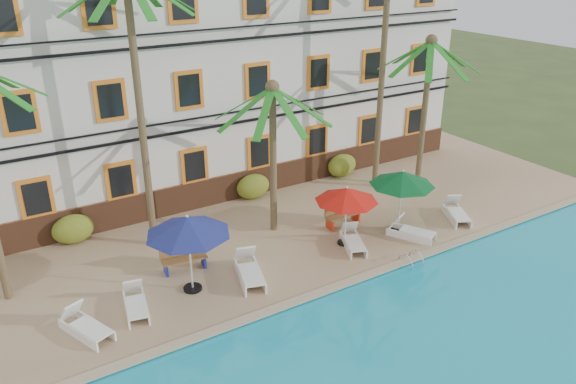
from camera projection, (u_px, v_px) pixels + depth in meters
ground at (322, 280)px, 18.87m from camera, size 100.00×100.00×0.00m
pool_deck at (251, 220)px, 22.70m from camera, size 30.00×12.00×0.25m
pool_coping at (338, 286)px, 18.05m from camera, size 30.00×0.35×0.06m
hotel_building at (194, 69)px, 24.45m from camera, size 25.40×6.44×10.22m
palm_b at (137, 79)px, 18.21m from camera, size 4.29×4.29×9.67m
palm_c at (273, 134)px, 20.17m from camera, size 4.29×4.29×5.82m
palm_d at (384, 43)px, 23.03m from camera, size 4.29×4.29×10.24m
palm_e at (427, 90)px, 24.02m from camera, size 4.29×4.29×6.71m
shrub_left at (73, 229)px, 20.53m from camera, size 1.50×0.90×1.10m
shrub_mid at (253, 186)px, 24.14m from camera, size 1.50×0.90×1.10m
shrub_right at (342, 165)px, 26.44m from camera, size 1.50×0.90×1.10m
umbrella_blue at (188, 226)px, 17.01m from camera, size 2.66×2.66×2.66m
umbrella_red at (347, 195)px, 19.87m from camera, size 2.30×2.30×2.31m
umbrella_green at (402, 179)px, 20.88m from camera, size 2.47×2.47×2.47m
lounger_a at (85, 325)px, 15.77m from camera, size 1.26×1.92×0.86m
lounger_b at (135, 303)px, 16.79m from camera, size 0.95×1.83×0.82m
lounger_c at (249, 270)px, 18.38m from camera, size 1.26×2.13×0.95m
lounger_d at (353, 240)px, 20.34m from camera, size 1.26×1.84×0.82m
lounger_e at (410, 231)px, 21.01m from camera, size 1.38×1.85×0.83m
lounger_f at (456, 212)px, 22.45m from camera, size 1.44×1.91×0.86m
bench_left at (184, 257)px, 18.87m from camera, size 1.55×0.67×0.93m
bench_right at (342, 213)px, 21.92m from camera, size 1.52×0.54×0.93m
pool_ladder at (411, 262)px, 19.46m from camera, size 0.54×0.74×0.74m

